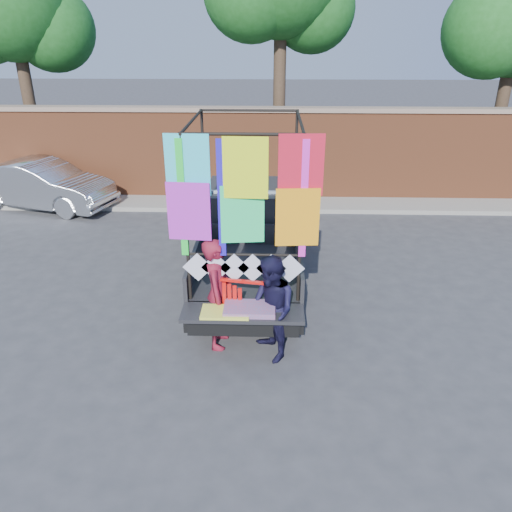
{
  "coord_description": "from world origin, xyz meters",
  "views": [
    {
      "loc": [
        0.8,
        -7.1,
        4.57
      ],
      "look_at": [
        0.58,
        -0.11,
        1.37
      ],
      "focal_mm": 35.0,
      "sensor_mm": 36.0,
      "label": 1
    }
  ],
  "objects_px": {
    "woman": "(218,294)",
    "man": "(271,309)",
    "sedan": "(43,185)",
    "pickup_truck": "(251,234)"
  },
  "relations": [
    {
      "from": "sedan",
      "to": "woman",
      "type": "relative_size",
      "value": 2.22
    },
    {
      "from": "pickup_truck",
      "to": "woman",
      "type": "distance_m",
      "value": 2.59
    },
    {
      "from": "pickup_truck",
      "to": "man",
      "type": "bearing_deg",
      "value": -81.78
    },
    {
      "from": "woman",
      "to": "man",
      "type": "bearing_deg",
      "value": -109.2
    },
    {
      "from": "pickup_truck",
      "to": "woman",
      "type": "xyz_separation_m",
      "value": [
        -0.4,
        -2.56,
        0.06
      ]
    },
    {
      "from": "woman",
      "to": "man",
      "type": "distance_m",
      "value": 0.88
    },
    {
      "from": "sedan",
      "to": "woman",
      "type": "distance_m",
      "value": 8.49
    },
    {
      "from": "sedan",
      "to": "man",
      "type": "distance_m",
      "value": 9.26
    },
    {
      "from": "pickup_truck",
      "to": "woman",
      "type": "relative_size",
      "value": 2.95
    },
    {
      "from": "pickup_truck",
      "to": "woman",
      "type": "bearing_deg",
      "value": -98.93
    }
  ]
}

